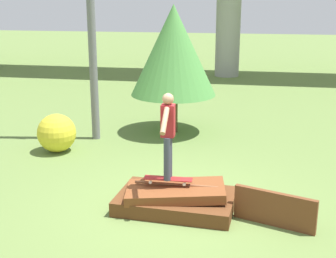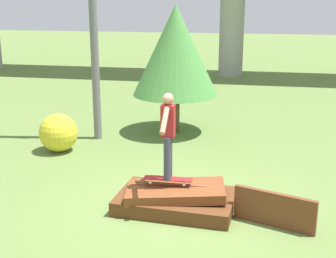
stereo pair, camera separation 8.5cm
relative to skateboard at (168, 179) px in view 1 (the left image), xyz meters
The scene contains 7 objects.
ground_plane 0.55m from the skateboard, ahead, with size 80.00×80.00×0.00m, color olive.
scrap_pile 0.37m from the skateboard, ahead, with size 2.07×1.38×0.46m.
scrap_plank_loose 1.84m from the skateboard, 11.05° to the right, with size 1.29×0.52×0.57m.
skateboard is the anchor object (origin of this frame).
skater 0.86m from the skateboard, 12.34° to the right, with size 0.22×1.13×1.49m.
tree_behind_left 5.03m from the skateboard, 98.69° to the left, with size 2.24×2.24×3.37m.
bush_yellow_flowering 4.03m from the skateboard, 141.01° to the left, with size 0.91×0.91×0.91m.
Camera 1 is at (1.21, -7.36, 3.55)m, focal length 50.00 mm.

